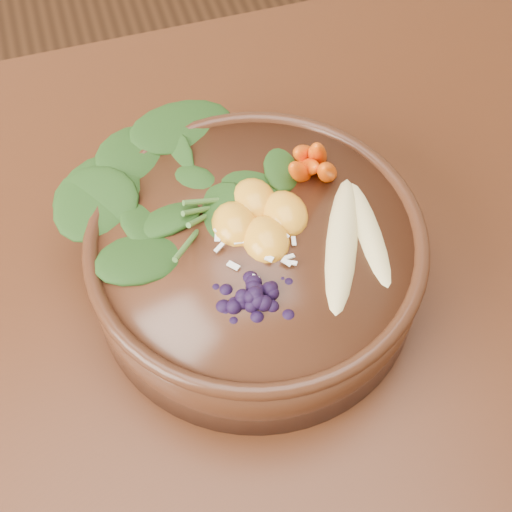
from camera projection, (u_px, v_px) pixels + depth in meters
dining_table at (223, 386)px, 0.73m from camera, size 1.60×0.90×0.75m
stoneware_bowl at (256, 262)px, 0.66m from camera, size 0.39×0.39×0.08m
kale_heap at (209, 163)px, 0.64m from camera, size 0.25×0.24×0.05m
carrot_cluster at (323, 138)px, 0.63m from camera, size 0.08×0.08×0.08m
banana_halves at (357, 228)px, 0.61m from camera, size 0.10×0.16×0.03m
mandarin_cluster at (260, 208)px, 0.62m from camera, size 0.12×0.12×0.03m
blueberry_pile at (255, 285)px, 0.57m from camera, size 0.17×0.15×0.04m
coconut_flakes at (257, 254)px, 0.61m from camera, size 0.12×0.10×0.01m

